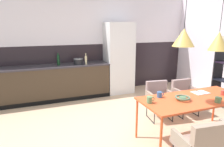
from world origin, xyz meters
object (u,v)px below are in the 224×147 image
object	(u,v)px
pendant_lamp_over_table_near	(184,37)
open_book	(200,93)
mug_tall_blue	(223,93)
mug_white_ceramic	(160,95)
mug_short_terracotta	(150,100)
bottle_spice_small	(86,60)
armchair_near_window	(201,142)
cooking_pot	(78,61)
bottle_wine_green	(58,60)
pendant_lamp_over_table_far	(219,41)
fruit_bowl	(183,98)
dining_table	(194,100)
armchair_facing_counter	(184,92)
armchair_head_of_table	(159,95)
refrigerator_column	(119,58)
mug_wide_latte	(218,100)

from	to	relation	value
pendant_lamp_over_table_near	open_book	bearing A→B (deg)	18.17
mug_tall_blue	mug_white_ceramic	bearing A→B (deg)	164.83
mug_short_terracotta	pendant_lamp_over_table_near	bearing A→B (deg)	-15.31
mug_tall_blue	bottle_spice_small	bearing A→B (deg)	123.44
bottle_spice_small	pendant_lamp_over_table_near	distance (m)	2.85
open_book	bottle_spice_small	world-z (taller)	bottle_spice_small
mug_white_ceramic	bottle_spice_small	distance (m)	2.46
bottle_spice_small	pendant_lamp_over_table_near	xyz separation A→B (m)	(0.82, -2.64, 0.69)
mug_tall_blue	pendant_lamp_over_table_near	xyz separation A→B (m)	(-0.92, 0.01, 0.95)
armchair_near_window	cooking_pot	xyz separation A→B (m)	(-0.77, 3.48, 0.47)
bottle_wine_green	bottle_spice_small	size ratio (longest dim) A/B	1.05
pendant_lamp_over_table_far	bottle_spice_small	bearing A→B (deg)	120.81
fruit_bowl	cooking_pot	bearing A→B (deg)	112.39
dining_table	mug_white_ceramic	distance (m)	0.58
mug_tall_blue	mug_short_terracotta	world-z (taller)	mug_short_terracotta
armchair_facing_counter	fruit_bowl	size ratio (longest dim) A/B	3.07
armchair_head_of_table	mug_tall_blue	bearing A→B (deg)	131.88
cooking_pot	bottle_spice_small	bearing A→B (deg)	-32.13
bottle_wine_green	mug_white_ceramic	bearing A→B (deg)	-61.94
refrigerator_column	mug_short_terracotta	size ratio (longest dim) A/B	14.74
armchair_facing_counter	mug_wide_latte	size ratio (longest dim) A/B	5.56
fruit_bowl	pendant_lamp_over_table_far	bearing A→B (deg)	-0.39
armchair_near_window	mug_wide_latte	world-z (taller)	mug_wide_latte
dining_table	bottle_spice_small	size ratio (longest dim) A/B	6.11
cooking_pot	bottle_spice_small	size ratio (longest dim) A/B	0.79
open_book	bottle_spice_small	size ratio (longest dim) A/B	0.90
pendant_lamp_over_table_near	pendant_lamp_over_table_far	bearing A→B (deg)	2.94
armchair_facing_counter	pendant_lamp_over_table_near	bearing A→B (deg)	46.50
dining_table	cooking_pot	bearing A→B (deg)	116.83
mug_wide_latte	pendant_lamp_over_table_far	distance (m)	0.93
armchair_near_window	bottle_spice_small	distance (m)	3.46
armchair_near_window	bottle_spice_small	size ratio (longest dim) A/B	2.71
fruit_bowl	pendant_lamp_over_table_far	size ratio (longest dim) A/B	0.20
armchair_facing_counter	dining_table	bearing A→B (deg)	58.87
fruit_bowl	open_book	xyz separation A→B (m)	(0.53, 0.17, -0.03)
dining_table	mug_tall_blue	bearing A→B (deg)	-5.82
fruit_bowl	armchair_head_of_table	bearing A→B (deg)	79.17
pendant_lamp_over_table_near	fruit_bowl	bearing A→B (deg)	20.32
armchair_near_window	fruit_bowl	size ratio (longest dim) A/B	3.36
armchair_facing_counter	mug_wide_latte	distance (m)	1.25
dining_table	armchair_near_window	size ratio (longest dim) A/B	2.25
mug_short_terracotta	bottle_wine_green	distance (m)	2.90
open_book	mug_wide_latte	world-z (taller)	mug_wide_latte
refrigerator_column	pendant_lamp_over_table_near	world-z (taller)	pendant_lamp_over_table_near
armchair_facing_counter	pendant_lamp_over_table_far	distance (m)	1.47
mug_white_ceramic	mug_wide_latte	distance (m)	0.88
dining_table	bottle_wine_green	xyz separation A→B (m)	(-1.86, 2.76, 0.36)
refrigerator_column	mug_wide_latte	bearing A→B (deg)	-83.00
dining_table	open_book	size ratio (longest dim) A/B	6.79
armchair_facing_counter	bottle_wine_green	bearing A→B (deg)	-36.17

